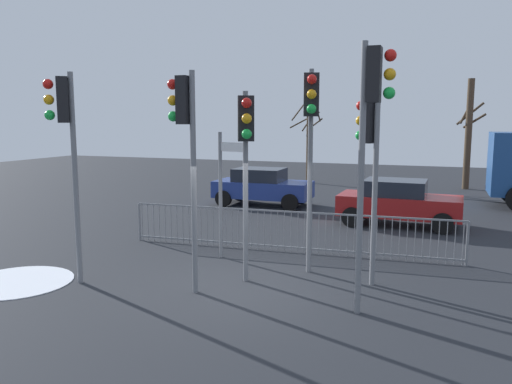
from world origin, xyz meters
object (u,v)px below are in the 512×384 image
(traffic_light_mid_right, at_px, (246,144))
(car_blue_near, at_px, (262,186))
(car_red_mid, at_px, (398,202))
(traffic_light_foreground_right, at_px, (186,132))
(traffic_light_foreground_left, at_px, (370,145))
(direction_sign_post, at_px, (222,188))
(bare_tree_left, at_px, (308,137))
(bare_tree_centre, at_px, (469,133))
(traffic_light_rear_left, at_px, (311,125))
(traffic_light_rear_right, at_px, (65,130))
(traffic_light_mid_left, at_px, (371,118))

(traffic_light_mid_right, xyz_separation_m, car_blue_near, (-3.02, 9.27, -2.13))
(car_blue_near, relative_size, car_red_mid, 1.00)
(traffic_light_foreground_right, bearing_deg, traffic_light_foreground_left, -60.58)
(traffic_light_foreground_right, xyz_separation_m, car_blue_near, (-2.15, 10.16, -2.38))
(traffic_light_foreground_left, xyz_separation_m, direction_sign_post, (-3.60, 0.72, -1.14))
(bare_tree_left, height_order, bare_tree_centre, bare_tree_centre)
(traffic_light_foreground_right, bearing_deg, traffic_light_mid_right, -44.22)
(traffic_light_rear_left, height_order, traffic_light_foreground_left, traffic_light_rear_left)
(direction_sign_post, bearing_deg, car_blue_near, 115.33)
(traffic_light_foreground_right, relative_size, car_red_mid, 1.12)
(traffic_light_mid_right, xyz_separation_m, bare_tree_centre, (4.72, 17.32, -0.15))
(traffic_light_rear_right, bearing_deg, traffic_light_mid_right, -110.38)
(traffic_light_foreground_right, relative_size, car_blue_near, 1.12)
(traffic_light_foreground_right, height_order, car_red_mid, traffic_light_foreground_right)
(traffic_light_rear_left, bearing_deg, car_red_mid, -118.80)
(traffic_light_rear_left, height_order, bare_tree_left, bare_tree_left)
(traffic_light_rear_right, bearing_deg, traffic_light_mid_left, -126.93)
(direction_sign_post, distance_m, bare_tree_left, 15.54)
(car_red_mid, relative_size, bare_tree_centre, 0.72)
(bare_tree_left, bearing_deg, bare_tree_centre, 2.09)
(traffic_light_mid_left, bearing_deg, traffic_light_rear_left, -141.94)
(traffic_light_rear_left, relative_size, car_red_mid, 1.16)
(traffic_light_rear_right, xyz_separation_m, traffic_light_mid_left, (5.95, 0.47, 0.25))
(direction_sign_post, relative_size, car_blue_near, 0.81)
(traffic_light_mid_right, distance_m, bare_tree_left, 17.34)
(bare_tree_centre, bearing_deg, traffic_light_foreground_left, -98.27)
(traffic_light_mid_right, bearing_deg, car_blue_near, -97.63)
(car_blue_near, xyz_separation_m, car_red_mid, (5.42, -2.09, 0.00))
(traffic_light_rear_left, height_order, car_blue_near, traffic_light_rear_left)
(traffic_light_rear_right, xyz_separation_m, car_red_mid, (5.77, 8.48, -2.40))
(traffic_light_rear_right, xyz_separation_m, car_blue_near, (0.35, 10.57, -2.40))
(traffic_light_foreground_right, distance_m, car_red_mid, 9.02)
(traffic_light_foreground_right, xyz_separation_m, traffic_light_mid_right, (0.87, 0.89, -0.25))
(traffic_light_rear_left, distance_m, direction_sign_post, 2.83)
(traffic_light_foreground_right, height_order, traffic_light_mid_right, traffic_light_foreground_right)
(traffic_light_mid_left, height_order, car_red_mid, traffic_light_mid_left)
(traffic_light_rear_left, distance_m, traffic_light_rear_right, 5.03)
(traffic_light_foreground_right, distance_m, traffic_light_foreground_left, 3.68)
(traffic_light_rear_left, distance_m, traffic_light_mid_left, 2.45)
(traffic_light_foreground_left, relative_size, car_blue_near, 1.02)
(car_red_mid, bearing_deg, bare_tree_centre, 78.52)
(car_red_mid, bearing_deg, traffic_light_foreground_left, -89.19)
(bare_tree_left, bearing_deg, car_red_mid, -60.32)
(traffic_light_mid_right, height_order, bare_tree_centre, bare_tree_centre)
(traffic_light_rear_left, relative_size, bare_tree_left, 0.99)
(bare_tree_centre, bearing_deg, traffic_light_foreground_right, -107.08)
(bare_tree_centre, bearing_deg, direction_sign_post, -110.89)
(traffic_light_rear_left, distance_m, traffic_light_foreground_right, 2.76)
(traffic_light_mid_right, bearing_deg, car_red_mid, -134.17)
(car_red_mid, bearing_deg, traffic_light_rear_left, -101.08)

